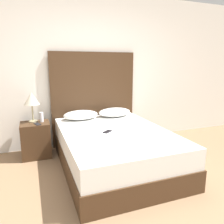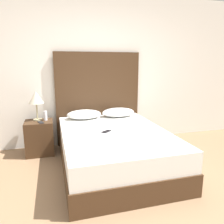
% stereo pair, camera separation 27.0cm
% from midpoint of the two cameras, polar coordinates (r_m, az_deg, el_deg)
% --- Properties ---
extents(ground_plane, '(16.00, 16.00, 0.00)m').
position_cam_midpoint_polar(ground_plane, '(2.40, 5.80, -25.61)').
color(ground_plane, '#8C6B4C').
extents(wall_back, '(10.00, 0.06, 2.70)m').
position_cam_midpoint_polar(wall_back, '(4.05, -8.39, 10.55)').
color(wall_back, white).
rests_on(wall_back, ground_plane).
extents(bed, '(1.48, 2.05, 0.54)m').
position_cam_midpoint_polar(bed, '(3.22, -1.79, -9.54)').
color(bed, '#422B19').
rests_on(bed, ground_plane).
extents(headboard, '(1.55, 0.05, 1.68)m').
position_cam_midpoint_polar(headboard, '(4.05, -6.66, 3.37)').
color(headboard, '#422B19').
rests_on(headboard, ground_plane).
extents(pillow_left, '(0.59, 0.36, 0.16)m').
position_cam_midpoint_polar(pillow_left, '(3.78, -10.19, -0.80)').
color(pillow_left, white).
rests_on(pillow_left, bed).
extents(pillow_right, '(0.59, 0.36, 0.16)m').
position_cam_midpoint_polar(pillow_right, '(3.94, -1.30, -0.08)').
color(pillow_right, white).
rests_on(pillow_right, bed).
extents(phone_on_bed, '(0.16, 0.15, 0.01)m').
position_cam_midpoint_polar(phone_on_bed, '(3.07, -3.73, -5.16)').
color(phone_on_bed, black).
rests_on(phone_on_bed, bed).
extents(nightstand, '(0.44, 0.40, 0.56)m').
position_cam_midpoint_polar(nightstand, '(3.79, -21.21, -6.79)').
color(nightstand, '#422B19').
rests_on(nightstand, ground_plane).
extents(table_lamp, '(0.24, 0.24, 0.48)m').
position_cam_midpoint_polar(table_lamp, '(3.72, -22.25, 3.05)').
color(table_lamp, tan).
rests_on(table_lamp, nightstand).
extents(phone_on_nightstand, '(0.11, 0.16, 0.01)m').
position_cam_midpoint_polar(phone_on_nightstand, '(3.62, -20.96, -2.97)').
color(phone_on_nightstand, black).
rests_on(phone_on_nightstand, nightstand).
extents(toiletry_bottle, '(0.06, 0.06, 0.16)m').
position_cam_midpoint_polar(toiletry_bottle, '(3.72, -19.94, -1.28)').
color(toiletry_bottle, silver).
rests_on(toiletry_bottle, nightstand).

